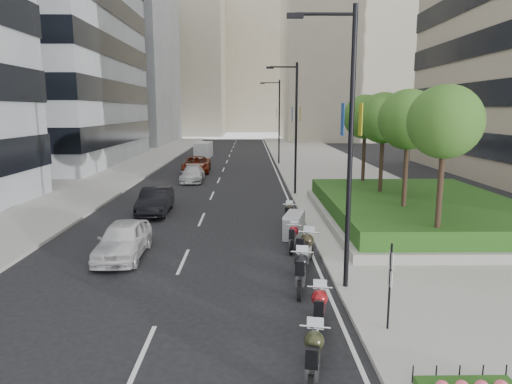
{
  "coord_description": "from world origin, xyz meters",
  "views": [
    {
      "loc": [
        1.14,
        -13.25,
        5.89
      ],
      "look_at": [
        1.44,
        8.29,
        2.0
      ],
      "focal_mm": 32.0,
      "sensor_mm": 36.0,
      "label": 1
    }
  ],
  "objects_px": {
    "motorcycle_2": "(301,272)",
    "lamp_post_1": "(294,122)",
    "parking_sign": "(390,282)",
    "car_b": "(155,201)",
    "lamp_post_2": "(278,118)",
    "lamp_post_0": "(346,137)",
    "motorcycle_6": "(288,215)",
    "car_d": "(197,164)",
    "motorcycle_4": "(293,238)",
    "motorcycle_0": "(313,357)",
    "motorcycle_3": "(305,250)",
    "motorcycle_1": "(319,310)",
    "motorcycle_5": "(294,225)",
    "car_c": "(193,174)",
    "car_a": "(123,240)",
    "delivery_van": "(203,151)"
  },
  "relations": [
    {
      "from": "car_a",
      "to": "lamp_post_2",
      "type": "bearing_deg",
      "value": 74.44
    },
    {
      "from": "car_a",
      "to": "delivery_van",
      "type": "bearing_deg",
      "value": 89.88
    },
    {
      "from": "car_b",
      "to": "delivery_van",
      "type": "height_order",
      "value": "delivery_van"
    },
    {
      "from": "car_c",
      "to": "car_d",
      "type": "bearing_deg",
      "value": 91.81
    },
    {
      "from": "lamp_post_0",
      "to": "car_b",
      "type": "height_order",
      "value": "lamp_post_0"
    },
    {
      "from": "motorcycle_2",
      "to": "car_b",
      "type": "xyz_separation_m",
      "value": [
        -7.13,
        11.42,
        0.12
      ]
    },
    {
      "from": "motorcycle_0",
      "to": "motorcycle_3",
      "type": "distance_m",
      "value": 7.5
    },
    {
      "from": "lamp_post_2",
      "to": "car_b",
      "type": "xyz_separation_m",
      "value": [
        -8.44,
        -23.48,
        -4.33
      ]
    },
    {
      "from": "parking_sign",
      "to": "motorcycle_2",
      "type": "distance_m",
      "value": 3.76
    },
    {
      "from": "lamp_post_1",
      "to": "motorcycle_0",
      "type": "relative_size",
      "value": 4.31
    },
    {
      "from": "motorcycle_1",
      "to": "motorcycle_2",
      "type": "relative_size",
      "value": 0.91
    },
    {
      "from": "motorcycle_6",
      "to": "lamp_post_1",
      "type": "bearing_deg",
      "value": 2.45
    },
    {
      "from": "car_c",
      "to": "car_d",
      "type": "xyz_separation_m",
      "value": [
        -0.33,
        5.75,
        0.11
      ]
    },
    {
      "from": "motorcycle_6",
      "to": "delivery_van",
      "type": "height_order",
      "value": "delivery_van"
    },
    {
      "from": "motorcycle_0",
      "to": "car_c",
      "type": "bearing_deg",
      "value": 23.68
    },
    {
      "from": "motorcycle_5",
      "to": "car_a",
      "type": "relative_size",
      "value": 0.47
    },
    {
      "from": "motorcycle_5",
      "to": "car_c",
      "type": "bearing_deg",
      "value": 36.84
    },
    {
      "from": "car_c",
      "to": "delivery_van",
      "type": "bearing_deg",
      "value": 91.59
    },
    {
      "from": "lamp_post_2",
      "to": "motorcycle_2",
      "type": "height_order",
      "value": "lamp_post_2"
    },
    {
      "from": "lamp_post_1",
      "to": "motorcycle_3",
      "type": "distance_m",
      "value": 15.31
    },
    {
      "from": "lamp_post_2",
      "to": "lamp_post_0",
      "type": "bearing_deg",
      "value": -90.0
    },
    {
      "from": "motorcycle_4",
      "to": "motorcycle_6",
      "type": "height_order",
      "value": "motorcycle_6"
    },
    {
      "from": "motorcycle_3",
      "to": "motorcycle_4",
      "type": "xyz_separation_m",
      "value": [
        -0.26,
        2.13,
        -0.13
      ]
    },
    {
      "from": "motorcycle_4",
      "to": "car_d",
      "type": "xyz_separation_m",
      "value": [
        -6.93,
        24.58,
        0.23
      ]
    },
    {
      "from": "car_d",
      "to": "motorcycle_0",
      "type": "bearing_deg",
      "value": -81.64
    },
    {
      "from": "motorcycle_0",
      "to": "motorcycle_3",
      "type": "bearing_deg",
      "value": 5.97
    },
    {
      "from": "lamp_post_0",
      "to": "motorcycle_2",
      "type": "height_order",
      "value": "lamp_post_0"
    },
    {
      "from": "car_a",
      "to": "car_d",
      "type": "xyz_separation_m",
      "value": [
        0.03,
        25.52,
        0.02
      ]
    },
    {
      "from": "motorcycle_6",
      "to": "car_b",
      "type": "bearing_deg",
      "value": 77.73
    },
    {
      "from": "motorcycle_2",
      "to": "motorcycle_5",
      "type": "bearing_deg",
      "value": 6.02
    },
    {
      "from": "lamp_post_2",
      "to": "car_d",
      "type": "xyz_separation_m",
      "value": [
        -8.09,
        -5.92,
        -4.31
      ]
    },
    {
      "from": "lamp_post_0",
      "to": "lamp_post_2",
      "type": "xyz_separation_m",
      "value": [
        0.0,
        35.0,
        0.0
      ]
    },
    {
      "from": "parking_sign",
      "to": "motorcycle_0",
      "type": "xyz_separation_m",
      "value": [
        -2.28,
        -2.09,
        -0.89
      ]
    },
    {
      "from": "delivery_van",
      "to": "motorcycle_2",
      "type": "bearing_deg",
      "value": -76.61
    },
    {
      "from": "lamp_post_1",
      "to": "car_d",
      "type": "relative_size",
      "value": 1.66
    },
    {
      "from": "motorcycle_2",
      "to": "motorcycle_1",
      "type": "bearing_deg",
      "value": -167.05
    },
    {
      "from": "lamp_post_0",
      "to": "motorcycle_0",
      "type": "height_order",
      "value": "lamp_post_0"
    },
    {
      "from": "motorcycle_6",
      "to": "car_d",
      "type": "distance_m",
      "value": 21.69
    },
    {
      "from": "lamp_post_2",
      "to": "motorcycle_1",
      "type": "height_order",
      "value": "lamp_post_2"
    },
    {
      "from": "car_a",
      "to": "car_b",
      "type": "relative_size",
      "value": 0.97
    },
    {
      "from": "lamp_post_0",
      "to": "car_d",
      "type": "relative_size",
      "value": 1.66
    },
    {
      "from": "motorcycle_2",
      "to": "car_c",
      "type": "height_order",
      "value": "car_c"
    },
    {
      "from": "motorcycle_4",
      "to": "lamp_post_2",
      "type": "bearing_deg",
      "value": 8.74
    },
    {
      "from": "parking_sign",
      "to": "motorcycle_4",
      "type": "xyz_separation_m",
      "value": [
        -1.81,
        7.5,
        -0.94
      ]
    },
    {
      "from": "parking_sign",
      "to": "car_b",
      "type": "height_order",
      "value": "parking_sign"
    },
    {
      "from": "motorcycle_2",
      "to": "lamp_post_1",
      "type": "bearing_deg",
      "value": 5.01
    },
    {
      "from": "motorcycle_1",
      "to": "car_a",
      "type": "bearing_deg",
      "value": 58.07
    },
    {
      "from": "motorcycle_5",
      "to": "delivery_van",
      "type": "distance_m",
      "value": 36.89
    },
    {
      "from": "car_b",
      "to": "car_d",
      "type": "xyz_separation_m",
      "value": [
        0.35,
        17.57,
        0.02
      ]
    },
    {
      "from": "motorcycle_4",
      "to": "delivery_van",
      "type": "height_order",
      "value": "delivery_van"
    }
  ]
}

